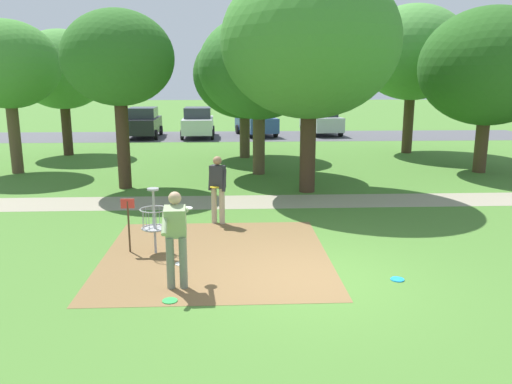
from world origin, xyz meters
The scene contains 22 objects.
ground_plane centered at (0.00, 0.00, 0.00)m, with size 160.00×160.00×0.00m, color #47752D.
dirt_tee_pad centered at (-1.80, 1.33, 0.00)m, with size 4.61×4.79×0.01m, color brown.
disc_golf_basket centered at (-3.13, 1.55, 0.75)m, with size 0.98×0.58×1.39m.
player_foreground_watching centered at (-1.81, 3.73, 0.97)m, with size 0.49×0.45×1.71m.
player_throwing centered at (-2.42, -0.30, 0.99)m, with size 0.46×1.12×1.71m.
frisbee_near_basket centered at (-2.48, 0.85, 0.01)m, with size 0.23×0.23×0.02m, color white.
frisbee_by_tee centered at (1.53, -0.14, 0.01)m, with size 0.25×0.25×0.02m, color #1E93DB.
frisbee_mid_grass centered at (-2.49, -0.86, 0.01)m, with size 0.25×0.25×0.02m, color green.
tree_near_left centered at (-5.02, 8.17, 4.18)m, with size 3.55×3.55×5.72m.
tree_near_right centered at (-9.25, 15.87, 3.96)m, with size 4.25×4.25×5.79m.
tree_mid_left centered at (0.97, 7.31, 4.65)m, with size 5.47×5.47×6.99m.
tree_mid_center centered at (-9.74, 11.18, 4.06)m, with size 3.82×3.82×5.71m.
tree_mid_right centered at (-0.85, 14.69, 3.73)m, with size 4.59×4.59×5.70m.
tree_far_left centered at (8.19, 10.46, 4.00)m, with size 5.14×5.14×6.19m.
tree_far_center centered at (7.15, 15.86, 4.75)m, with size 5.21×5.21×6.98m.
tree_far_right centered at (-0.42, 10.52, 3.95)m, with size 4.46×4.46×5.87m.
parking_lot_strip centered at (0.00, 23.64, 0.00)m, with size 36.00×6.00×0.01m, color #4C4C51.
parked_car_leftmost centered at (-6.88, 23.21, 0.92)m, with size 2.04×4.23×1.84m.
parked_car_center_left centered at (-3.52, 23.13, 0.92)m, with size 2.04×4.23×1.84m.
parked_car_center_right centered at (0.12, 23.95, 0.92)m, with size 2.68×4.49×1.84m.
parked_car_rightmost centered at (4.38, 24.33, 0.92)m, with size 2.35×4.38×1.84m.
gravel_path centered at (0.00, 5.98, 0.00)m, with size 40.00×1.69×0.00m, color gray.
Camera 1 is at (-1.46, -8.68, 3.57)m, focal length 35.73 mm.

